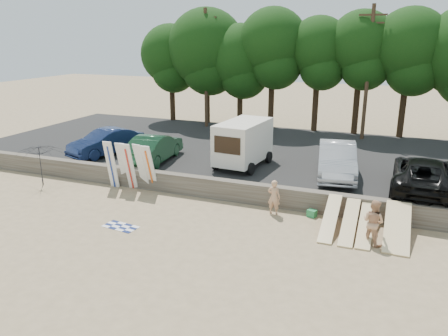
{
  "coord_description": "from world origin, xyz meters",
  "views": [
    {
      "loc": [
        3.98,
        -15.65,
        7.68
      ],
      "look_at": [
        -3.37,
        3.0,
        1.6
      ],
      "focal_mm": 35.0,
      "sensor_mm": 36.0,
      "label": 1
    }
  ],
  "objects_px": {
    "box_trailer": "(243,141)",
    "beachgoer_a": "(274,197)",
    "car_1": "(155,148)",
    "cooler": "(312,213)",
    "beach_umbrella": "(42,165)",
    "car_0": "(106,142)",
    "car_3": "(424,174)",
    "beachgoer_b": "(373,222)",
    "car_2": "(337,160)"
  },
  "relations": [
    {
      "from": "car_2",
      "to": "beachgoer_a",
      "type": "height_order",
      "value": "car_2"
    },
    {
      "from": "beach_umbrella",
      "to": "car_1",
      "type": "bearing_deg",
      "value": 43.06
    },
    {
      "from": "box_trailer",
      "to": "beach_umbrella",
      "type": "height_order",
      "value": "box_trailer"
    },
    {
      "from": "beachgoer_b",
      "to": "car_3",
      "type": "bearing_deg",
      "value": -80.39
    },
    {
      "from": "car_0",
      "to": "car_3",
      "type": "xyz_separation_m",
      "value": [
        17.74,
        -0.06,
        0.04
      ]
    },
    {
      "from": "beachgoer_a",
      "to": "beach_umbrella",
      "type": "relative_size",
      "value": 0.65
    },
    {
      "from": "car_0",
      "to": "beachgoer_b",
      "type": "height_order",
      "value": "car_0"
    },
    {
      "from": "box_trailer",
      "to": "beach_umbrella",
      "type": "xyz_separation_m",
      "value": [
        -9.55,
        -5.08,
        -1.01
      ]
    },
    {
      "from": "car_3",
      "to": "cooler",
      "type": "bearing_deg",
      "value": 38.23
    },
    {
      "from": "beachgoer_a",
      "to": "car_1",
      "type": "bearing_deg",
      "value": -19.36
    },
    {
      "from": "car_2",
      "to": "car_3",
      "type": "distance_m",
      "value": 4.15
    },
    {
      "from": "box_trailer",
      "to": "beachgoer_a",
      "type": "bearing_deg",
      "value": -50.35
    },
    {
      "from": "box_trailer",
      "to": "beach_umbrella",
      "type": "distance_m",
      "value": 10.86
    },
    {
      "from": "box_trailer",
      "to": "beachgoer_a",
      "type": "relative_size",
      "value": 2.59
    },
    {
      "from": "beachgoer_a",
      "to": "car_0",
      "type": "bearing_deg",
      "value": -13.66
    },
    {
      "from": "beachgoer_a",
      "to": "car_2",
      "type": "bearing_deg",
      "value": -111.19
    },
    {
      "from": "car_1",
      "to": "beach_umbrella",
      "type": "distance_m",
      "value": 6.11
    },
    {
      "from": "beachgoer_b",
      "to": "beachgoer_a",
      "type": "bearing_deg",
      "value": 11.05
    },
    {
      "from": "car_3",
      "to": "beachgoer_a",
      "type": "distance_m",
      "value": 7.18
    },
    {
      "from": "box_trailer",
      "to": "car_0",
      "type": "xyz_separation_m",
      "value": [
        -8.6,
        -0.71,
        -0.64
      ]
    },
    {
      "from": "box_trailer",
      "to": "cooler",
      "type": "relative_size",
      "value": 10.88
    },
    {
      "from": "car_1",
      "to": "beachgoer_a",
      "type": "bearing_deg",
      "value": 150.79
    },
    {
      "from": "car_0",
      "to": "beach_umbrella",
      "type": "distance_m",
      "value": 4.48
    },
    {
      "from": "car_2",
      "to": "cooler",
      "type": "bearing_deg",
      "value": -104.78
    },
    {
      "from": "box_trailer",
      "to": "beachgoer_a",
      "type": "xyz_separation_m",
      "value": [
        2.98,
        -4.4,
        -1.31
      ]
    },
    {
      "from": "car_3",
      "to": "cooler",
      "type": "height_order",
      "value": "car_3"
    },
    {
      "from": "car_2",
      "to": "beach_umbrella",
      "type": "xyz_separation_m",
      "value": [
        -14.63,
        -5.13,
        -0.46
      ]
    },
    {
      "from": "car_1",
      "to": "beachgoer_b",
      "type": "relative_size",
      "value": 2.7
    },
    {
      "from": "car_2",
      "to": "beach_umbrella",
      "type": "bearing_deg",
      "value": -169.61
    },
    {
      "from": "car_0",
      "to": "beachgoer_a",
      "type": "distance_m",
      "value": 12.17
    },
    {
      "from": "beachgoer_b",
      "to": "cooler",
      "type": "distance_m",
      "value": 3.24
    },
    {
      "from": "car_3",
      "to": "beachgoer_b",
      "type": "relative_size",
      "value": 3.26
    },
    {
      "from": "car_2",
      "to": "beach_umbrella",
      "type": "relative_size",
      "value": 2.14
    },
    {
      "from": "beachgoer_a",
      "to": "beach_umbrella",
      "type": "height_order",
      "value": "beach_umbrella"
    },
    {
      "from": "beachgoer_a",
      "to": "box_trailer",
      "type": "bearing_deg",
      "value": -51.85
    },
    {
      "from": "car_3",
      "to": "car_1",
      "type": "bearing_deg",
      "value": 2.28
    },
    {
      "from": "car_1",
      "to": "car_3",
      "type": "relative_size",
      "value": 0.83
    },
    {
      "from": "beach_umbrella",
      "to": "car_2",
      "type": "bearing_deg",
      "value": 19.34
    },
    {
      "from": "beachgoer_b",
      "to": "beach_umbrella",
      "type": "xyz_separation_m",
      "value": [
        -16.82,
        0.78,
        0.21
      ]
    },
    {
      "from": "car_1",
      "to": "beach_umbrella",
      "type": "height_order",
      "value": "car_1"
    },
    {
      "from": "car_1",
      "to": "cooler",
      "type": "relative_size",
      "value": 12.73
    },
    {
      "from": "car_2",
      "to": "beachgoer_b",
      "type": "xyz_separation_m",
      "value": [
        2.19,
        -5.91,
        -0.67
      ]
    },
    {
      "from": "car_3",
      "to": "beachgoer_b",
      "type": "bearing_deg",
      "value": 71.5
    },
    {
      "from": "beachgoer_b",
      "to": "cooler",
      "type": "bearing_deg",
      "value": -4.09
    },
    {
      "from": "car_0",
      "to": "car_3",
      "type": "distance_m",
      "value": 17.74
    },
    {
      "from": "box_trailer",
      "to": "cooler",
      "type": "height_order",
      "value": "box_trailer"
    },
    {
      "from": "car_0",
      "to": "beachgoer_b",
      "type": "xyz_separation_m",
      "value": [
        15.87,
        -5.14,
        -0.58
      ]
    },
    {
      "from": "car_1",
      "to": "car_3",
      "type": "xyz_separation_m",
      "value": [
        14.24,
        0.14,
        0.01
      ]
    },
    {
      "from": "car_1",
      "to": "car_2",
      "type": "relative_size",
      "value": 0.92
    },
    {
      "from": "box_trailer",
      "to": "cooler",
      "type": "distance_m",
      "value": 6.5
    }
  ]
}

